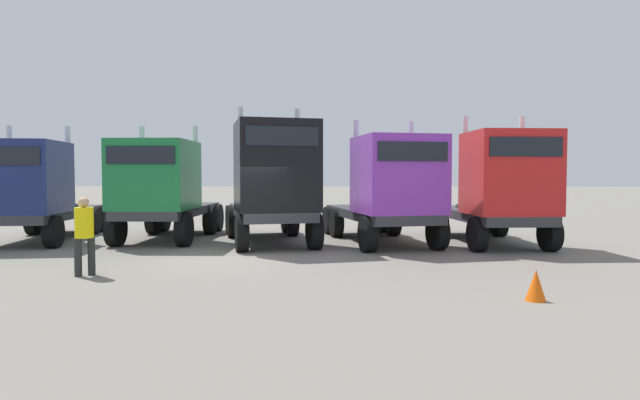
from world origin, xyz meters
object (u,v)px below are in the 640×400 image
Objects in this scene: visitor_in_hivis at (84,230)px; traffic_cone_near at (536,285)px; semi_truck_black at (273,182)px; semi_truck_purple at (390,190)px; semi_truck_green at (162,188)px; semi_truck_navy at (32,191)px; semi_truck_red at (500,189)px.

visitor_in_hivis is 3.12× the size of traffic_cone_near.
semi_truck_purple is at bearing 76.29° from semi_truck_black.
semi_truck_black reaches higher than semi_truck_green.
traffic_cone_near is at bearing 22.32° from semi_truck_black.
semi_truck_red reaches higher than semi_truck_navy.
semi_truck_navy is at bearing 152.35° from traffic_cone_near.
semi_truck_green is at bearing -118.36° from semi_truck_black.
visitor_in_hivis is (-3.49, -5.28, -1.02)m from semi_truck_black.
semi_truck_black is 3.75m from semi_truck_purple.
semi_truck_black reaches higher than visitor_in_hivis.
semi_truck_purple is 3.46m from semi_truck_red.
traffic_cone_near is at bearing 52.74° from semi_truck_navy.
semi_truck_black is 0.98× the size of semi_truck_purple.
semi_truck_black reaches higher than semi_truck_navy.
semi_truck_black is 3.69× the size of visitor_in_hivis.
semi_truck_red is 11.23× the size of traffic_cone_near.
semi_truck_purple is at bearing 83.82° from semi_truck_green.
semi_truck_black is 11.50× the size of traffic_cone_near.
semi_truck_black is 6.41m from visitor_in_hivis.
semi_truck_red is (3.46, 0.03, 0.04)m from semi_truck_purple.
semi_truck_red is at bearing 75.26° from semi_truck_purple.
visitor_in_hivis is at bearing 168.67° from traffic_cone_near.
semi_truck_green reaches higher than traffic_cone_near.
traffic_cone_near is at bearing 0.32° from semi_truck_purple.
semi_truck_green is 4.02m from semi_truck_black.
traffic_cone_near is (-1.41, -7.36, -1.56)m from semi_truck_red.
visitor_in_hivis is at bearing 2.57° from semi_truck_green.
semi_truck_purple reaches higher than semi_truck_navy.
semi_truck_purple is (11.78, 0.09, 0.06)m from semi_truck_navy.
semi_truck_green is at bearing 140.71° from traffic_cone_near.
visitor_in_hivis is (4.56, -5.39, -0.72)m from semi_truck_navy.
semi_truck_black is at bearing -102.28° from semi_truck_purple.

